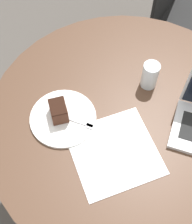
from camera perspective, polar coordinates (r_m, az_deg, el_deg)
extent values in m
plane|color=#4C4742|center=(1.84, 3.98, -11.69)|extent=(12.00, 12.00, 0.00)
cylinder|color=#4C3323|center=(1.83, 4.00, -11.59)|extent=(0.44, 0.44, 0.02)
cylinder|color=#4C3323|center=(1.52, 4.76, -7.43)|extent=(0.13, 0.13, 0.65)
cylinder|color=#4C3323|center=(1.22, 5.91, -1.06)|extent=(1.10, 1.10, 0.03)
cube|color=black|center=(2.27, 13.26, 15.37)|extent=(0.05, 0.05, 0.43)
cube|color=black|center=(2.01, 8.83, 9.08)|extent=(0.05, 0.05, 0.43)
cube|color=white|center=(1.13, 3.37, -7.28)|extent=(0.35, 0.35, 0.00)
cylinder|color=white|center=(1.19, -6.04, -1.10)|extent=(0.25, 0.25, 0.01)
cube|color=#472619|center=(1.16, -6.86, 0.19)|extent=(0.10, 0.08, 0.06)
cube|color=black|center=(1.13, -7.04, 1.07)|extent=(0.09, 0.08, 0.00)
cube|color=silver|center=(1.18, -4.42, -1.37)|extent=(0.15, 0.11, 0.00)
cube|color=silver|center=(1.16, -1.11, -2.50)|extent=(0.04, 0.04, 0.00)
cylinder|color=silver|center=(1.25, 9.84, 6.64)|extent=(0.07, 0.07, 0.12)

